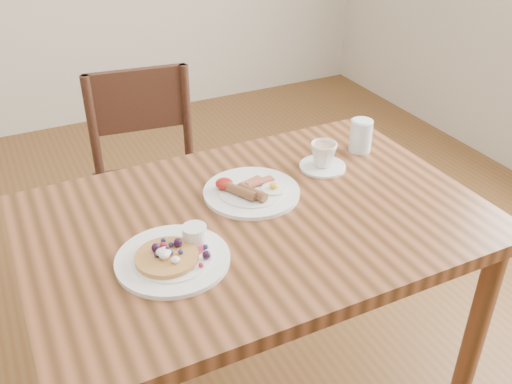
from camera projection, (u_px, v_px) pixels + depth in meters
dining_table at (256, 244)px, 1.56m from camera, size 1.20×0.80×0.75m
chair_far at (151, 178)px, 2.18m from camera, size 0.47×0.47×0.88m
pancake_plate at (174, 256)px, 1.33m from camera, size 0.27×0.27×0.06m
breakfast_plate at (250, 191)px, 1.59m from camera, size 0.27×0.27×0.04m
teacup_saucer at (323, 157)px, 1.70m from camera, size 0.14×0.14×0.08m
water_glass at (361, 136)px, 1.79m from camera, size 0.07×0.07×0.10m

